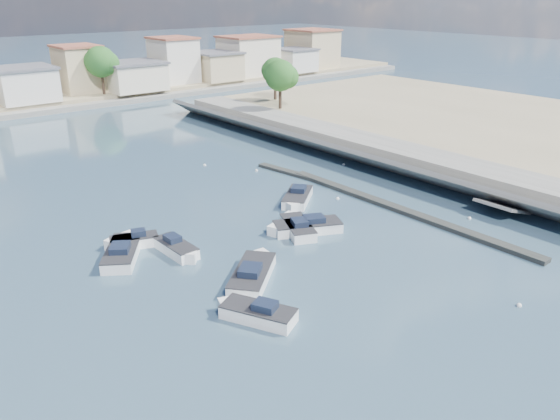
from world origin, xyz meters
name	(u,v)px	position (x,y,z in m)	size (l,w,h in m)	color
ground	(159,152)	(0.00, 40.00, 0.00)	(400.00, 400.00, 0.00)	#2C4459
seawall_walkway	(448,167)	(18.50, 13.00, 0.90)	(5.00, 90.00, 1.80)	slate
seawall_embankment	(548,135)	(40.10, 12.99, 0.85)	(49.65, 90.00, 2.90)	slate
breakwater	(375,201)	(6.90, 12.69, 0.17)	(2.00, 31.02, 0.35)	black
far_shore_land	(24,90)	(0.00, 92.00, 0.70)	(160.00, 40.00, 1.40)	gray
far_shore_quay	(64,109)	(0.00, 71.00, 0.40)	(160.00, 2.50, 0.80)	slate
far_town	(110,70)	(10.71, 76.92, 4.93)	(113.01, 12.80, 8.35)	beige
shore_trees	(118,68)	(8.34, 68.11, 6.22)	(74.56, 38.32, 7.92)	#38281E
motorboat_a	(255,313)	(-12.77, 4.65, 0.38)	(3.45, 4.75, 1.48)	white
motorboat_b	(297,227)	(-2.65, 12.42, 0.38)	(3.56, 4.93, 1.48)	white
motorboat_c	(304,228)	(-2.31, 11.96, 0.38)	(5.76, 4.17, 1.48)	white
motorboat_d	(297,199)	(1.56, 17.14, 0.38)	(5.06, 4.57, 1.48)	white
motorboat_e	(123,251)	(-15.09, 17.09, 0.38)	(4.67, 5.44, 1.48)	white
motorboat_f	(132,242)	(-13.91, 18.17, 0.38)	(3.91, 2.55, 1.48)	white
motorboat_g	(178,249)	(-11.94, 14.89, 0.38)	(1.63, 4.49, 1.48)	white
motorboat_h	(253,273)	(-9.90, 8.56, 0.38)	(5.51, 5.08, 1.48)	white
mooring_buoys	(337,195)	(5.66, 16.21, 0.05)	(13.04, 36.77, 0.32)	white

